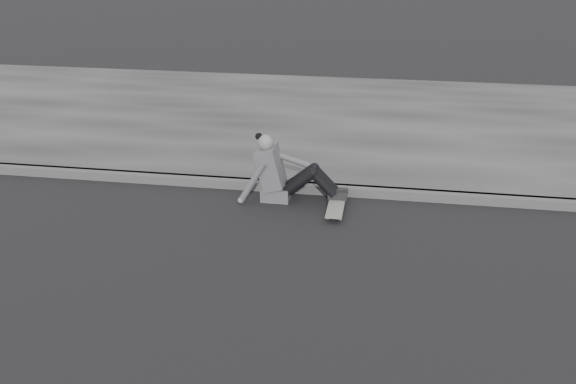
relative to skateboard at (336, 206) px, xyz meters
name	(u,v)px	position (x,y,z in m)	size (l,w,h in m)	color
ground	(323,302)	(0.07, -2.06, -0.07)	(80.00, 80.00, 0.00)	black
curb	(345,190)	(0.07, 0.52, -0.01)	(24.00, 0.16, 0.12)	#4F4F4F
sidewalk	(359,122)	(0.07, 3.54, -0.01)	(24.00, 6.00, 0.12)	#3B3B3B
skateboard	(336,206)	(0.00, 0.00, 0.00)	(0.20, 0.78, 0.09)	gray
seated_woman	(281,173)	(-0.73, 0.25, 0.29)	(1.38, 0.46, 0.88)	#555457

